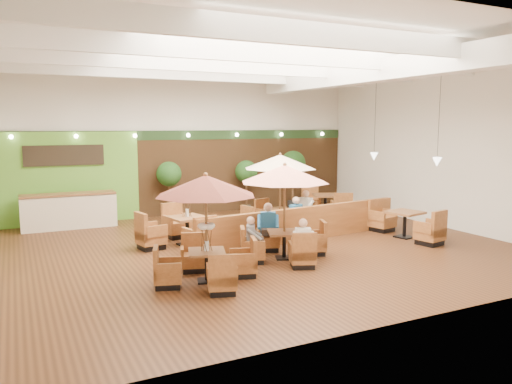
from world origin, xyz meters
TOP-DOWN VIEW (x-y plane):
  - room at (0.25, 1.22)m, footprint 14.04×14.00m
  - service_counter at (-4.40, 5.10)m, footprint 3.00×0.75m
  - booth_divider at (1.74, 0.14)m, footprint 7.23×1.11m
  - table_0 at (-2.29, -2.34)m, footprint 2.48×2.48m
  - table_1 at (0.18, -1.41)m, footprint 2.58×2.58m
  - table_2 at (1.66, 1.53)m, footprint 2.60×2.60m
  - table_3 at (-1.89, 1.09)m, footprint 2.01×2.91m
  - table_4 at (4.68, -0.90)m, footprint 1.10×2.87m
  - table_5 at (4.62, 3.32)m, footprint 1.23×2.97m
  - topiary_0 at (-0.90, 5.30)m, footprint 0.91×0.91m
  - topiary_1 at (2.22, 5.30)m, footprint 0.89×0.89m
  - topiary_2 at (4.34, 5.30)m, footprint 1.03×1.03m
  - diner_0 at (0.18, -2.31)m, footprint 0.42×0.40m
  - diner_1 at (0.18, -0.50)m, footprint 0.48×0.46m
  - diner_2 at (-0.73, -1.41)m, footprint 0.38×0.40m
  - diner_3 at (1.66, 0.60)m, footprint 0.45×0.42m
  - diner_4 at (2.59, 1.53)m, footprint 0.43×0.46m

SIDE VIEW (x-z plane):
  - table_4 at x=4.68m, z-range -0.12..0.91m
  - table_5 at x=4.62m, z-range -0.12..0.91m
  - table_3 at x=-1.89m, z-range -0.34..1.28m
  - booth_divider at x=1.74m, z-range 0.00..1.01m
  - service_counter at x=-4.40m, z-range -0.01..1.17m
  - diner_2 at x=-0.73m, z-range 0.37..1.09m
  - diner_0 at x=0.18m, z-range 0.36..1.12m
  - diner_3 at x=1.66m, z-range 0.36..1.17m
  - diner_4 at x=2.59m, z-range 0.35..1.19m
  - diner_1 at x=0.18m, z-range 0.35..1.21m
  - topiary_1 at x=2.22m, z-range 0.50..2.56m
  - topiary_0 at x=-0.90m, z-range 0.52..2.63m
  - table_0 at x=-2.29m, z-range 0.44..2.86m
  - table_1 at x=0.18m, z-range 0.46..2.95m
  - table_2 at x=1.66m, z-range 0.47..3.02m
  - topiary_2 at x=4.34m, z-range 0.58..2.97m
  - room at x=0.25m, z-range 0.87..6.39m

